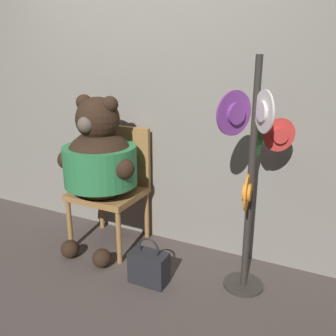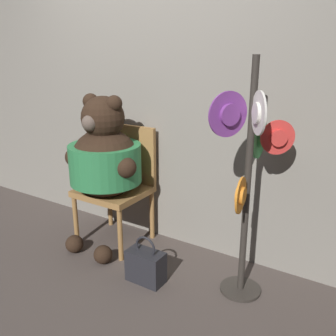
{
  "view_description": "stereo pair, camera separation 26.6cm",
  "coord_description": "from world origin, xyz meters",
  "px_view_note": "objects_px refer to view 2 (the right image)",
  "views": [
    {
      "loc": [
        1.48,
        -2.06,
        1.6
      ],
      "look_at": [
        0.35,
        0.22,
        0.79
      ],
      "focal_mm": 40.0,
      "sensor_mm": 36.0,
      "label": 1
    },
    {
      "loc": [
        1.71,
        -1.93,
        1.6
      ],
      "look_at": [
        0.35,
        0.22,
        0.79
      ],
      "focal_mm": 40.0,
      "sensor_mm": 36.0,
      "label": 2
    }
  ],
  "objects_px": {
    "chair": "(119,180)",
    "handbag_on_ground": "(146,266)",
    "hat_display_rack": "(250,169)",
    "teddy_bear": "(105,159)"
  },
  "relations": [
    {
      "from": "chair",
      "to": "handbag_on_ground",
      "type": "bearing_deg",
      "value": -36.92
    },
    {
      "from": "hat_display_rack",
      "to": "handbag_on_ground",
      "type": "bearing_deg",
      "value": -157.91
    },
    {
      "from": "teddy_bear",
      "to": "hat_display_rack",
      "type": "height_order",
      "value": "hat_display_rack"
    },
    {
      "from": "chair",
      "to": "teddy_bear",
      "type": "xyz_separation_m",
      "value": [
        -0.0,
        -0.17,
        0.23
      ]
    },
    {
      "from": "teddy_bear",
      "to": "hat_display_rack",
      "type": "xyz_separation_m",
      "value": [
        1.2,
        -0.01,
        0.12
      ]
    },
    {
      "from": "teddy_bear",
      "to": "handbag_on_ground",
      "type": "xyz_separation_m",
      "value": [
        0.58,
        -0.26,
        -0.64
      ]
    },
    {
      "from": "chair",
      "to": "handbag_on_ground",
      "type": "height_order",
      "value": "chair"
    },
    {
      "from": "chair",
      "to": "hat_display_rack",
      "type": "xyz_separation_m",
      "value": [
        1.2,
        -0.18,
        0.35
      ]
    },
    {
      "from": "chair",
      "to": "hat_display_rack",
      "type": "height_order",
      "value": "hat_display_rack"
    },
    {
      "from": "hat_display_rack",
      "to": "teddy_bear",
      "type": "bearing_deg",
      "value": 179.61
    }
  ]
}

